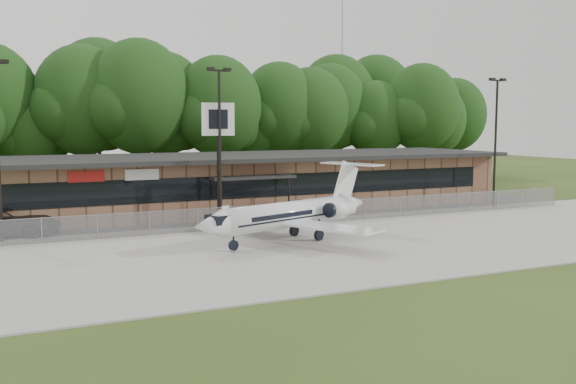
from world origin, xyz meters
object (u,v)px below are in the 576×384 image
terminal (250,181)px  pole_sign (218,132)px  business_jet (292,215)px  suv (7,223)px

terminal → pole_sign: 9.58m
business_jet → pole_sign: pole_sign is taller
business_jet → suv: 17.06m
business_jet → pole_sign: bearing=86.1°
terminal → suv: size_ratio=6.75×
terminal → suv: 18.53m
terminal → pole_sign: size_ratio=5.11×
suv → pole_sign: bearing=-79.2°
business_jet → suv: business_jet is taller
business_jet → suv: bearing=129.7°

